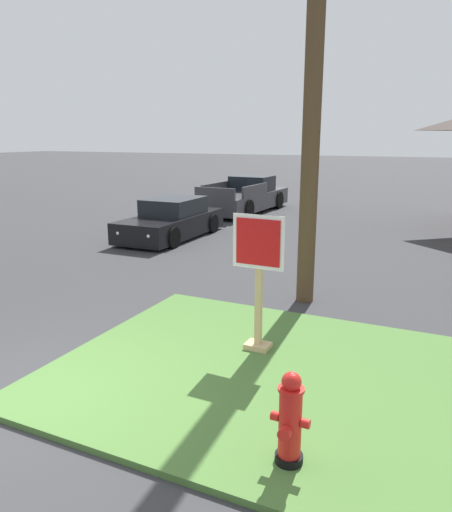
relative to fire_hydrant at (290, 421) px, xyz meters
name	(u,v)px	position (x,y,z in m)	size (l,w,h in m)	color
ground_plane	(38,401)	(-3.16, -0.12, -0.53)	(160.00, 160.00, 0.00)	#333335
grass_corner_patch	(251,370)	(-1.08, 1.67, -0.49)	(5.20, 4.64, 0.08)	#477033
fire_hydrant	(290,421)	(0.00, 0.00, 0.00)	(0.38, 0.34, 0.95)	black
stop_sign	(258,285)	(-1.23, 2.28, 0.54)	(0.78, 0.29, 2.02)	tan
manhole_cover	(155,335)	(-2.98, 2.19, -0.52)	(0.70, 0.70, 0.02)	black
parked_sedan_black	(172,221)	(-6.90, 9.15, 0.01)	(1.88, 4.23, 1.25)	black
pickup_truck_charcoal	(245,197)	(-6.93, 15.23, 0.09)	(2.18, 5.52, 1.48)	#38383D
utility_pole	(317,2)	(-1.28, 4.93, 4.86)	(1.60, 0.33, 10.48)	#4C3823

